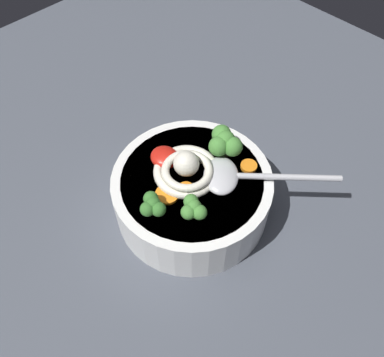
{
  "coord_description": "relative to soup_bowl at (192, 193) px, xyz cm",
  "views": [
    {
      "loc": [
        22.91,
        -19.19,
        52.12
      ],
      "look_at": [
        1.02,
        2.49,
        10.96
      ],
      "focal_mm": 37.95,
      "sensor_mm": 36.0,
      "label": 1
    }
  ],
  "objects": [
    {
      "name": "table_slab",
      "position": [
        -1.02,
        -2.49,
        -5.59
      ],
      "size": [
        115.21,
        115.21,
        4.1
      ],
      "primitive_type": "cube",
      "color": "#474C56",
      "rests_on": "ground"
    },
    {
      "name": "soup_bowl",
      "position": [
        0.0,
        0.0,
        0.0
      ],
      "size": [
        20.75,
        20.75,
        6.86
      ],
      "color": "white",
      "rests_on": "table_slab"
    },
    {
      "name": "noodle_pile",
      "position": [
        -0.9,
        -0.08,
        4.48
      ],
      "size": [
        9.28,
        9.1,
        3.73
      ],
      "color": "silver",
      "rests_on": "soup_bowl"
    },
    {
      "name": "soup_spoon",
      "position": [
        3.65,
        3.45,
        4.11
      ],
      "size": [
        14.83,
        14.29,
        1.6
      ],
      "rotation": [
        0.0,
        0.0,
        0.76
      ],
      "color": "#B7B7BC",
      "rests_on": "soup_bowl"
    },
    {
      "name": "chili_sauce_dollop",
      "position": [
        -4.44,
        -0.55,
        4.19
      ],
      "size": [
        3.91,
        3.52,
        1.76
      ],
      "primitive_type": "ellipsoid",
      "color": "red",
      "rests_on": "soup_bowl"
    },
    {
      "name": "broccoli_floret_center",
      "position": [
        4.07,
        -3.84,
        5.05
      ],
      "size": [
        3.51,
        3.02,
        2.78
      ],
      "color": "#7A9E60",
      "rests_on": "soup_bowl"
    },
    {
      "name": "broccoli_floret_rear",
      "position": [
        0.1,
        5.74,
        5.79
      ],
      "size": [
        5.0,
        4.3,
        3.96
      ],
      "color": "#7A9E60",
      "rests_on": "soup_bowl"
    },
    {
      "name": "broccoli_floret_beside_chili",
      "position": [
        0.46,
        -6.89,
        5.04
      ],
      "size": [
        3.49,
        3.0,
        2.76
      ],
      "color": "#7A9E60",
      "rests_on": "soup_bowl"
    },
    {
      "name": "carrot_slice_front",
      "position": [
        -0.32,
        -3.98,
        3.52
      ],
      "size": [
        2.96,
        2.96,
        0.41
      ],
      "primitive_type": "cylinder",
      "color": "orange",
      "rests_on": "soup_bowl"
    },
    {
      "name": "carrot_slice_extra_a",
      "position": [
        0.84,
        -1.91,
        3.64
      ],
      "size": [
        2.05,
        2.05,
        0.65
      ],
      "primitive_type": "cylinder",
      "color": "orange",
      "rests_on": "soup_bowl"
    },
    {
      "name": "carrot_slice_beside_noodles",
      "position": [
        3.87,
        6.49,
        3.55
      ],
      "size": [
        2.15,
        2.15,
        0.47
      ],
      "primitive_type": "cylinder",
      "color": "orange",
      "rests_on": "soup_bowl"
    }
  ]
}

